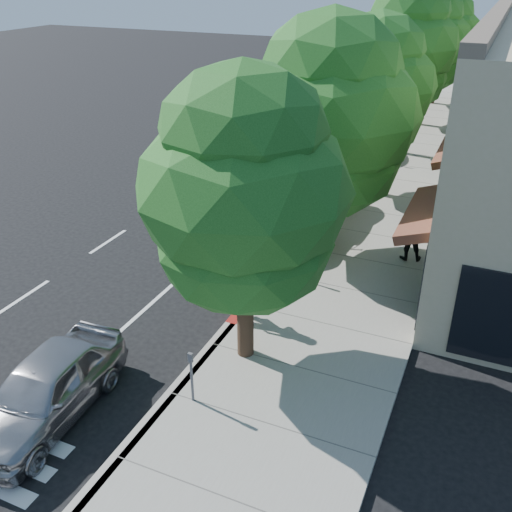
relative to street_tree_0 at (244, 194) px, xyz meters
The scene contains 18 objects.
ground 4.82m from the street_tree_0, 114.23° to the left, with size 120.00×120.00×0.00m, color black.
sidewalk 10.94m from the street_tree_0, 82.03° to the left, with size 4.60×56.00×0.15m, color gray.
curb 10.89m from the street_tree_0, 95.14° to the left, with size 0.30×56.00×0.15m, color #9E998E.
curb_red_segment 5.26m from the street_tree_0, 106.70° to the left, with size 0.32×4.00×0.15m, color maroon.
street_tree_0 is the anchor object (origin of this frame).
street_tree_1 6.01m from the street_tree_0, 90.00° to the left, with size 5.43×5.43×7.67m.
street_tree_2 12.00m from the street_tree_0, 90.00° to the left, with size 4.67×4.67×7.18m.
street_tree_3 18.02m from the street_tree_0, 90.00° to the left, with size 4.77×4.77×8.13m.
street_tree_4 24.00m from the street_tree_0, 90.00° to the left, with size 4.83×4.83×7.57m.
street_tree_5 30.00m from the street_tree_0, 90.00° to the left, with size 5.02×5.02×7.27m.
cyclist 3.79m from the street_tree_0, 115.12° to the left, with size 0.61×0.40×1.66m, color silver.
bicycle 6.43m from the street_tree_0, 104.57° to the left, with size 0.62×1.79×0.94m, color navy.
silver_suv 8.41m from the street_tree_0, 103.41° to the left, with size 3.08×6.69×1.86m, color #B6B6BB.
dark_sedan 16.89m from the street_tree_0, 96.29° to the left, with size 1.75×5.03×1.66m, color black.
white_pickup 21.64m from the street_tree_0, 98.35° to the left, with size 2.33×5.72×1.66m, color white.
dark_suv_far 26.20m from the street_tree_0, 96.39° to the left, with size 2.14×5.32×1.81m, color black.
near_car_a 5.84m from the street_tree_0, 130.74° to the right, with size 1.69×4.21×1.43m, color #A2A2A6.
pedestrian 7.87m from the street_tree_0, 67.76° to the left, with size 0.86×0.67×1.77m, color black.
Camera 1 is at (5.67, -12.25, 8.71)m, focal length 40.00 mm.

